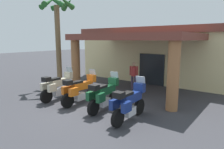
{
  "coord_description": "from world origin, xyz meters",
  "views": [
    {
      "loc": [
        5.43,
        -6.74,
        3.08
      ],
      "look_at": [
        -0.6,
        2.07,
        1.2
      ],
      "focal_mm": 32.23,
      "sensor_mm": 36.0,
      "label": 1
    }
  ],
  "objects_px": {
    "motorcycle_green": "(104,95)",
    "motorcycle_cream": "(58,86)",
    "motorcycle_orange": "(80,90)",
    "pedestrian": "(134,74)",
    "motorcycle_blue": "(129,103)",
    "palm_tree_roadside": "(57,18)",
    "motel_building": "(170,53)"
  },
  "relations": [
    {
      "from": "motorcycle_orange",
      "to": "motorcycle_blue",
      "type": "distance_m",
      "value": 2.97
    },
    {
      "from": "motel_building",
      "to": "pedestrian",
      "type": "relative_size",
      "value": 7.95
    },
    {
      "from": "motorcycle_orange",
      "to": "pedestrian",
      "type": "distance_m",
      "value": 4.09
    },
    {
      "from": "motel_building",
      "to": "motorcycle_orange",
      "type": "height_order",
      "value": "motel_building"
    },
    {
      "from": "motorcycle_orange",
      "to": "motorcycle_blue",
      "type": "xyz_separation_m",
      "value": [
        2.94,
        -0.43,
        0.0
      ]
    },
    {
      "from": "motorcycle_cream",
      "to": "pedestrian",
      "type": "height_order",
      "value": "pedestrian"
    },
    {
      "from": "motorcycle_green",
      "to": "palm_tree_roadside",
      "type": "distance_m",
      "value": 7.05
    },
    {
      "from": "motorcycle_cream",
      "to": "motorcycle_blue",
      "type": "distance_m",
      "value": 4.42
    },
    {
      "from": "motorcycle_blue",
      "to": "palm_tree_roadside",
      "type": "relative_size",
      "value": 0.37
    },
    {
      "from": "motorcycle_green",
      "to": "motorcycle_blue",
      "type": "distance_m",
      "value": 1.52
    },
    {
      "from": "motorcycle_blue",
      "to": "pedestrian",
      "type": "height_order",
      "value": "pedestrian"
    },
    {
      "from": "motorcycle_green",
      "to": "motorcycle_blue",
      "type": "xyz_separation_m",
      "value": [
        1.47,
        -0.37,
        0.0
      ]
    },
    {
      "from": "motorcycle_orange",
      "to": "motorcycle_green",
      "type": "relative_size",
      "value": 1.0
    },
    {
      "from": "motel_building",
      "to": "pedestrian",
      "type": "bearing_deg",
      "value": -92.98
    },
    {
      "from": "motorcycle_green",
      "to": "motorcycle_cream",
      "type": "bearing_deg",
      "value": 88.34
    },
    {
      "from": "motorcycle_cream",
      "to": "pedestrian",
      "type": "xyz_separation_m",
      "value": [
        2.2,
        4.09,
        0.28
      ]
    },
    {
      "from": "motel_building",
      "to": "motorcycle_cream",
      "type": "relative_size",
      "value": 6.09
    },
    {
      "from": "motorcycle_cream",
      "to": "motorcycle_blue",
      "type": "bearing_deg",
      "value": -95.92
    },
    {
      "from": "pedestrian",
      "to": "motorcycle_green",
      "type": "bearing_deg",
      "value": -3.2
    },
    {
      "from": "motorcycle_cream",
      "to": "pedestrian",
      "type": "distance_m",
      "value": 4.65
    },
    {
      "from": "motorcycle_green",
      "to": "motorcycle_blue",
      "type": "bearing_deg",
      "value": -106.31
    },
    {
      "from": "motorcycle_orange",
      "to": "palm_tree_roadside",
      "type": "height_order",
      "value": "palm_tree_roadside"
    },
    {
      "from": "motorcycle_cream",
      "to": "motorcycle_green",
      "type": "relative_size",
      "value": 1.0
    },
    {
      "from": "motorcycle_orange",
      "to": "pedestrian",
      "type": "xyz_separation_m",
      "value": [
        0.73,
        4.01,
        0.28
      ]
    },
    {
      "from": "motorcycle_green",
      "to": "motorcycle_orange",
      "type": "bearing_deg",
      "value": 85.72
    },
    {
      "from": "motorcycle_green",
      "to": "pedestrian",
      "type": "height_order",
      "value": "pedestrian"
    },
    {
      "from": "motel_building",
      "to": "pedestrian",
      "type": "xyz_separation_m",
      "value": [
        -0.52,
        -5.18,
        -1.03
      ]
    },
    {
      "from": "motorcycle_green",
      "to": "motorcycle_blue",
      "type": "height_order",
      "value": "same"
    },
    {
      "from": "motorcycle_green",
      "to": "pedestrian",
      "type": "xyz_separation_m",
      "value": [
        -0.74,
        4.06,
        0.28
      ]
    },
    {
      "from": "motorcycle_green",
      "to": "motorcycle_blue",
      "type": "relative_size",
      "value": 1.0
    },
    {
      "from": "motorcycle_green",
      "to": "palm_tree_roadside",
      "type": "bearing_deg",
      "value": 64.75
    },
    {
      "from": "motel_building",
      "to": "motorcycle_orange",
      "type": "bearing_deg",
      "value": -95.03
    }
  ]
}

